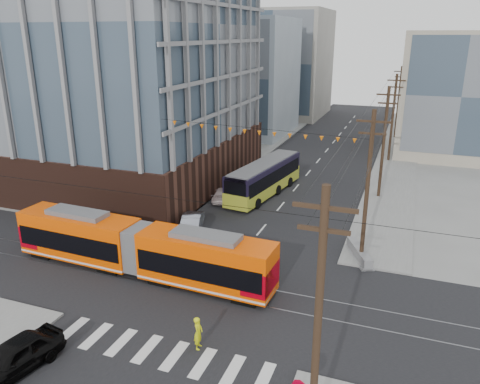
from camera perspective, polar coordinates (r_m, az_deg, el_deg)
The scene contains 16 objects.
ground at distance 28.02m, azimuth -6.52°, elevation -15.34°, with size 160.00×160.00×0.00m, color slate.
office_building at distance 54.57m, azimuth -17.45°, elevation 16.54°, with size 30.00×25.00×28.60m, color #381E16.
bg_bldg_nw_near at distance 77.98m, azimuth -0.69°, elevation 13.88°, with size 18.00×16.00×18.00m, color #8C99A5.
bg_bldg_ne_near at distance 69.13m, azimuth 24.93°, elevation 10.72°, with size 14.00×14.00×16.00m, color gray.
bg_bldg_nw_far at distance 95.98m, azimuth 5.50°, elevation 15.32°, with size 16.00×18.00×20.00m, color gray.
bg_bldg_ne_far at distance 89.22m, azimuth 25.37°, elevation 11.46°, with size 16.00×16.00×14.00m, color #8C99A5.
utility_pole_near at distance 17.88m, azimuth 9.42°, elevation -16.14°, with size 0.30×0.30×11.00m, color black.
utility_pole_far at distance 77.23m, azimuth 18.72°, elevation 10.25°, with size 0.30×0.30×11.00m, color black.
streetcar at distance 32.62m, azimuth -12.16°, elevation -6.74°, with size 19.09×2.68×3.68m, color #F14A00, non-canonical shape.
city_bus at distance 47.53m, azimuth 3.00°, elevation 1.72°, with size 2.65×12.24×3.47m, color black, non-canonical shape.
black_sedan at distance 26.32m, azimuth -25.83°, elevation -17.65°, with size 1.98×4.91×1.67m, color black.
parked_car_silver at distance 39.56m, azimuth -5.78°, elevation -3.50°, with size 1.53×4.40×1.45m, color gray.
parked_car_white at distance 46.07m, azimuth -2.03°, elevation -0.27°, with size 1.77×4.36×1.27m, color beige.
parked_car_grey at distance 50.22m, azimuth 1.08°, elevation 1.45°, with size 2.33×5.06×1.41m, color #484B52.
pedestrian at distance 25.43m, azimuth -5.12°, elevation -16.74°, with size 0.67×0.44×1.83m, color #DCE20F.
jersey_barrier at distance 35.58m, azimuth 14.31°, elevation -7.23°, with size 0.92×4.10×0.82m, color gray.
Camera 1 is at (10.89, -20.52, 15.66)m, focal length 35.00 mm.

